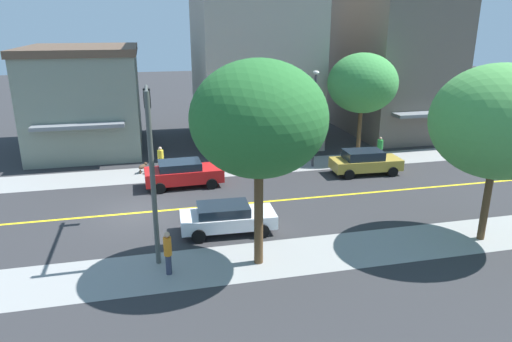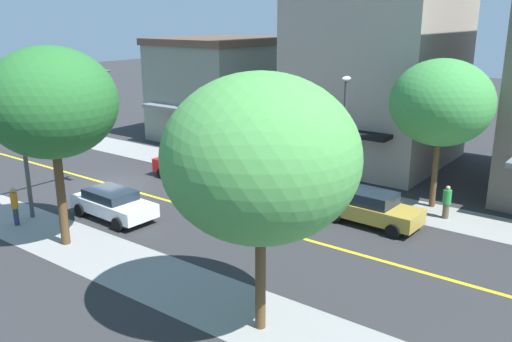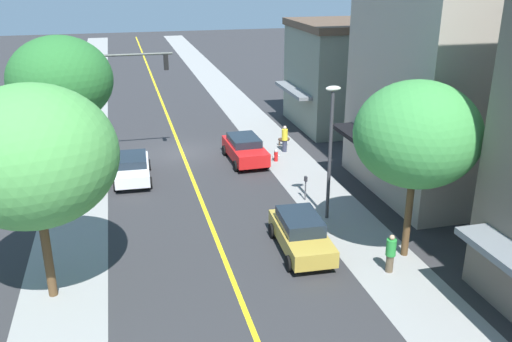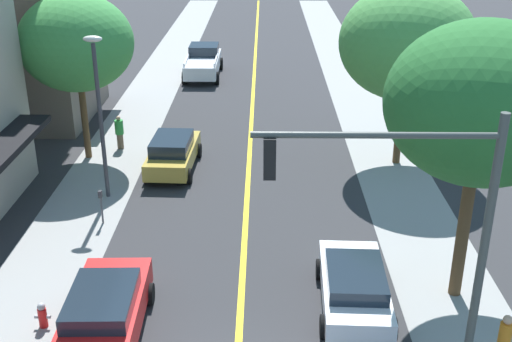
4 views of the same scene
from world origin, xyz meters
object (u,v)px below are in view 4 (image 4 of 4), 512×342
(street_tree_right_corner, at_px, (482,104))
(pedestrian_green_shirt, at_px, (119,132))
(street_lamp, at_px, (99,101))
(white_sedan_right_curb, at_px, (354,286))
(white_pickup_truck, at_px, (203,62))
(street_tree_left_near, at_px, (76,43))
(gold_sedan_left_curb, at_px, (173,152))
(street_tree_left_far, at_px, (407,43))
(fire_hydrant, at_px, (42,315))
(traffic_light_mast, at_px, (418,216))
(parking_meter, at_px, (101,202))
(red_sedan_left_curb, at_px, (105,312))

(street_tree_right_corner, bearing_deg, pedestrian_green_shirt, 136.58)
(street_lamp, distance_m, white_sedan_right_curb, 11.84)
(pedestrian_green_shirt, bearing_deg, street_tree_right_corner, -99.08)
(street_tree_right_corner, distance_m, white_pickup_truck, 27.34)
(street_tree_left_near, bearing_deg, gold_sedan_left_curb, -19.29)
(street_tree_left_far, relative_size, street_lamp, 1.22)
(fire_hydrant, distance_m, street_lamp, 9.06)
(fire_hydrant, height_order, street_lamp, street_lamp)
(street_lamp, height_order, pedestrian_green_shirt, street_lamp)
(street_tree_right_corner, xyz_separation_m, white_sedan_right_curb, (-3.13, -0.75, -5.18))
(street_tree_right_corner, xyz_separation_m, fire_hydrant, (-11.76, -1.76, -5.53))
(street_tree_left_near, distance_m, traffic_light_mast, 18.50)
(street_tree_left_near, relative_size, gold_sedan_left_curb, 1.64)
(traffic_light_mast, bearing_deg, parking_meter, -42.20)
(street_tree_left_near, distance_m, gold_sedan_left_curb, 6.16)
(street_lamp, bearing_deg, white_pickup_truck, 83.34)
(traffic_light_mast, height_order, pedestrian_green_shirt, traffic_light_mast)
(parking_meter, xyz_separation_m, white_sedan_right_curb, (8.42, -5.08, -0.12))
(gold_sedan_left_curb, bearing_deg, red_sedan_left_curb, -178.98)
(pedestrian_green_shirt, bearing_deg, white_pickup_truck, 22.70)
(street_tree_left_near, relative_size, white_pickup_truck, 1.30)
(street_tree_left_far, bearing_deg, street_lamp, -163.11)
(street_tree_left_far, xyz_separation_m, fire_hydrant, (-11.95, -12.00, -4.98))
(fire_hydrant, height_order, traffic_light_mast, traffic_light_mast)
(street_tree_left_far, height_order, white_sedan_right_curb, street_tree_left_far)
(street_tree_left_near, height_order, street_tree_left_far, street_tree_left_far)
(street_tree_left_near, height_order, fire_hydrant, street_tree_left_near)
(parking_meter, height_order, white_sedan_right_curb, white_sedan_right_curb)
(street_tree_right_corner, relative_size, fire_hydrant, 10.64)
(street_lamp, relative_size, white_sedan_right_curb, 1.44)
(parking_meter, bearing_deg, street_tree_left_near, 108.54)
(traffic_light_mast, bearing_deg, white_pickup_truck, -75.89)
(street_tree_left_near, bearing_deg, parking_meter, -71.46)
(street_tree_left_near, height_order, pedestrian_green_shirt, street_tree_left_near)
(street_tree_left_near, distance_m, fire_hydrant, 13.50)
(street_tree_right_corner, distance_m, traffic_light_mast, 4.81)
(red_sedan_left_curb, bearing_deg, fire_hydrant, 75.25)
(street_tree_left_near, height_order, street_lamp, street_tree_left_near)
(fire_hydrant, xyz_separation_m, white_sedan_right_curb, (8.64, 1.01, 0.36))
(street_tree_left_near, relative_size, street_lamp, 1.15)
(fire_hydrant, height_order, pedestrian_green_shirt, pedestrian_green_shirt)
(street_lamp, distance_m, white_pickup_truck, 18.86)
(street_tree_left_far, xyz_separation_m, gold_sedan_left_curb, (-9.81, -0.96, -4.55))
(parking_meter, relative_size, gold_sedan_left_curb, 0.29)
(street_lamp, xyz_separation_m, white_sedan_right_curb, (8.74, -7.33, -3.20))
(street_tree_left_near, distance_m, street_tree_right_corner, 17.38)
(street_tree_right_corner, height_order, street_tree_left_far, street_tree_right_corner)
(street_tree_left_near, bearing_deg, fire_hydrant, -81.25)
(parking_meter, relative_size, street_lamp, 0.20)
(red_sedan_left_curb, distance_m, pedestrian_green_shirt, 14.20)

